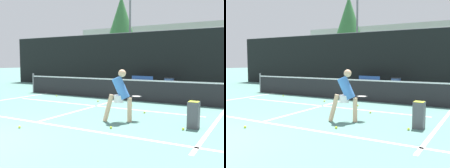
# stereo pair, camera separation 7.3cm
# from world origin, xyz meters

# --- Properties ---
(court_baseline_near) EXTENTS (11.00, 0.10, 0.01)m
(court_baseline_near) POSITION_xyz_m (0.00, 2.39, 0.00)
(court_baseline_near) COLOR white
(court_baseline_near) RESTS_ON ground
(court_service_line) EXTENTS (8.25, 0.10, 0.01)m
(court_service_line) POSITION_xyz_m (0.00, 5.55, 0.00)
(court_service_line) COLOR white
(court_service_line) RESTS_ON ground
(court_center_mark) EXTENTS (0.10, 5.16, 0.01)m
(court_center_mark) POSITION_xyz_m (0.00, 4.97, 0.00)
(court_center_mark) COLOR white
(court_center_mark) RESTS_ON ground
(court_sideline_left) EXTENTS (0.10, 6.16, 0.01)m
(court_sideline_left) POSITION_xyz_m (-4.51, 4.97, 0.00)
(court_sideline_left) COLOR white
(court_sideline_left) RESTS_ON ground
(court_sideline_right) EXTENTS (0.10, 6.16, 0.01)m
(court_sideline_right) POSITION_xyz_m (4.51, 4.97, 0.00)
(court_sideline_right) COLOR white
(court_sideline_right) RESTS_ON ground
(net) EXTENTS (11.09, 0.09, 1.07)m
(net) POSITION_xyz_m (0.00, 7.55, 0.51)
(net) COLOR slate
(net) RESTS_ON ground
(fence_back) EXTENTS (24.00, 0.06, 3.59)m
(fence_back) POSITION_xyz_m (0.00, 12.32, 1.79)
(fence_back) COLOR black
(fence_back) RESTS_ON ground
(player_practicing) EXTENTS (1.04, 0.90, 1.53)m
(player_practicing) POSITION_xyz_m (2.07, 3.67, 0.83)
(player_practicing) COLOR #DBAD84
(player_practicing) RESTS_ON ground
(tennis_ball_scattered_0) EXTENTS (0.07, 0.07, 0.07)m
(tennis_ball_scattered_0) POSITION_xyz_m (2.24, 2.83, 0.03)
(tennis_ball_scattered_0) COLOR #D1E033
(tennis_ball_scattered_0) RESTS_ON ground
(tennis_ball_scattered_1) EXTENTS (0.07, 0.07, 0.07)m
(tennis_ball_scattered_1) POSITION_xyz_m (-3.25, 6.91, 0.03)
(tennis_ball_scattered_1) COLOR #D1E033
(tennis_ball_scattered_1) RESTS_ON ground
(tennis_ball_scattered_2) EXTENTS (0.07, 0.07, 0.07)m
(tennis_ball_scattered_2) POSITION_xyz_m (3.92, 3.62, 0.03)
(tennis_ball_scattered_2) COLOR #D1E033
(tennis_ball_scattered_2) RESTS_ON ground
(tennis_ball_scattered_3) EXTENTS (0.07, 0.07, 0.07)m
(tennis_ball_scattered_3) POSITION_xyz_m (1.23, 6.20, 0.03)
(tennis_ball_scattered_3) COLOR #D1E033
(tennis_ball_scattered_3) RESTS_ON ground
(tennis_ball_scattered_4) EXTENTS (0.07, 0.07, 0.07)m
(tennis_ball_scattered_4) POSITION_xyz_m (-0.49, 6.45, 0.03)
(tennis_ball_scattered_4) COLOR #D1E033
(tennis_ball_scattered_4) RESTS_ON ground
(tennis_ball_scattered_5) EXTENTS (0.07, 0.07, 0.07)m
(tennis_ball_scattered_5) POSITION_xyz_m (0.13, 1.68, 0.03)
(tennis_ball_scattered_5) COLOR #D1E033
(tennis_ball_scattered_5) RESTS_ON ground
(tennis_ball_scattered_6) EXTENTS (0.07, 0.07, 0.07)m
(tennis_ball_scattered_6) POSITION_xyz_m (2.21, 5.15, 0.03)
(tennis_ball_scattered_6) COLOR #D1E033
(tennis_ball_scattered_6) RESTS_ON ground
(ball_hopper) EXTENTS (0.28, 0.28, 0.71)m
(ball_hopper) POSITION_xyz_m (4.09, 3.96, 0.37)
(ball_hopper) COLOR #4C4C51
(ball_hopper) RESTS_ON ground
(courtside_bench) EXTENTS (1.47, 0.54, 0.86)m
(courtside_bench) POSITION_xyz_m (-0.64, 11.47, 0.46)
(courtside_bench) COLOR #2D519E
(courtside_bench) RESTS_ON ground
(trash_bin) EXTENTS (0.58, 0.58, 0.82)m
(trash_bin) POSITION_xyz_m (1.04, 11.56, 0.41)
(trash_bin) COLOR #384C7F
(trash_bin) RESTS_ON ground
(parked_car) EXTENTS (1.69, 4.46, 1.33)m
(parked_car) POSITION_xyz_m (-2.16, 14.96, 0.56)
(parked_car) COLOR maroon
(parked_car) RESTS_ON ground
(floodlight_mast) EXTENTS (1.10, 0.24, 8.01)m
(floodlight_mast) POSITION_xyz_m (-3.88, 16.59, 5.14)
(floodlight_mast) COLOR slate
(floodlight_mast) RESTS_ON ground
(tree_west) EXTENTS (3.20, 3.20, 8.53)m
(tree_west) POSITION_xyz_m (-7.36, 21.67, 6.02)
(tree_west) COLOR brown
(tree_west) RESTS_ON ground
(building_far) EXTENTS (36.00, 2.40, 6.39)m
(building_far) POSITION_xyz_m (0.00, 30.69, 3.19)
(building_far) COLOR #B2ADA3
(building_far) RESTS_ON ground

